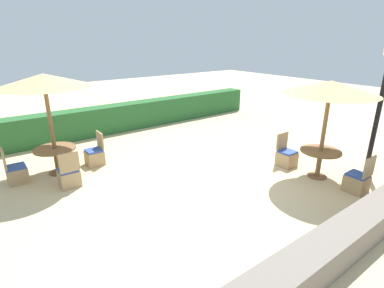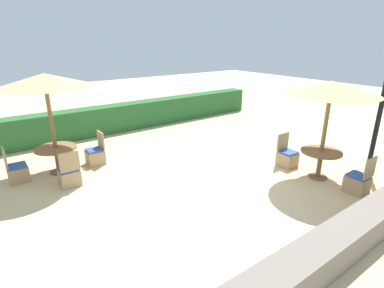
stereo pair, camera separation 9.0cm
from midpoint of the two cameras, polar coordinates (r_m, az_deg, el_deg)
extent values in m
plane|color=#D1BA8C|center=(7.51, 2.43, -7.73)|extent=(40.00, 40.00, 0.00)
cube|color=#28602D|center=(11.94, -14.89, 4.73)|extent=(13.00, 0.70, 1.02)
cube|color=slate|center=(5.61, 25.32, -17.01)|extent=(10.00, 0.56, 0.54)
cylinder|color=black|center=(8.99, 31.54, 4.20)|extent=(0.12, 0.12, 3.00)
cylinder|color=brown|center=(8.14, 23.49, 1.99)|extent=(0.10, 0.10, 2.41)
cone|color=tan|center=(7.90, 24.60, 9.79)|extent=(2.21, 2.21, 0.32)
cylinder|color=brown|center=(8.54, 22.42, -5.65)|extent=(0.48, 0.48, 0.03)
cylinder|color=brown|center=(8.41, 22.71, -3.60)|extent=(0.12, 0.12, 0.69)
cylinder|color=brown|center=(8.29, 23.03, -1.27)|extent=(1.00, 1.00, 0.04)
cube|color=tan|center=(8.08, 28.50, -6.61)|extent=(0.46, 0.46, 0.40)
cube|color=#2D4CA8|center=(8.00, 28.76, -5.15)|extent=(0.42, 0.42, 0.05)
cube|color=tan|center=(7.83, 30.44, -3.84)|extent=(0.46, 0.04, 0.48)
cube|color=tan|center=(8.88, 17.29, -2.77)|extent=(0.46, 0.46, 0.40)
cube|color=#2D4CA8|center=(8.80, 17.44, -1.41)|extent=(0.42, 0.42, 0.05)
cube|color=tan|center=(8.82, 16.52, 0.58)|extent=(0.46, 0.04, 0.48)
cylinder|color=brown|center=(8.50, -25.51, 2.87)|extent=(0.10, 0.10, 2.55)
cone|color=tan|center=(8.27, -26.73, 10.80)|extent=(2.24, 2.24, 0.32)
cylinder|color=brown|center=(8.90, -24.34, -4.90)|extent=(0.48, 0.48, 0.03)
cylinder|color=brown|center=(8.79, -24.62, -3.00)|extent=(0.12, 0.12, 0.67)
cylinder|color=brown|center=(8.67, -24.95, -0.83)|extent=(1.05, 1.05, 0.04)
cube|color=tan|center=(7.97, -22.63, -6.02)|extent=(0.46, 0.46, 0.40)
cube|color=#2D4CA8|center=(7.88, -22.84, -4.55)|extent=(0.42, 0.42, 0.05)
cube|color=tan|center=(7.59, -22.69, -3.26)|extent=(0.46, 0.04, 0.48)
cube|color=tan|center=(8.73, -30.56, -5.11)|extent=(0.46, 0.46, 0.40)
cube|color=#2D4CA8|center=(8.65, -30.81, -3.75)|extent=(0.42, 0.42, 0.05)
cube|color=tan|center=(8.55, -32.50, -2.40)|extent=(0.04, 0.46, 0.48)
cube|color=tan|center=(9.03, -18.33, -2.50)|extent=(0.46, 0.46, 0.40)
cube|color=#2D4CA8|center=(8.95, -18.48, -1.17)|extent=(0.42, 0.42, 0.05)
cube|color=tan|center=(8.92, -17.39, 0.70)|extent=(0.04, 0.46, 0.48)
camera|label=1|loc=(0.04, -90.34, -0.12)|focal=28.00mm
camera|label=2|loc=(0.04, 89.66, 0.12)|focal=28.00mm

